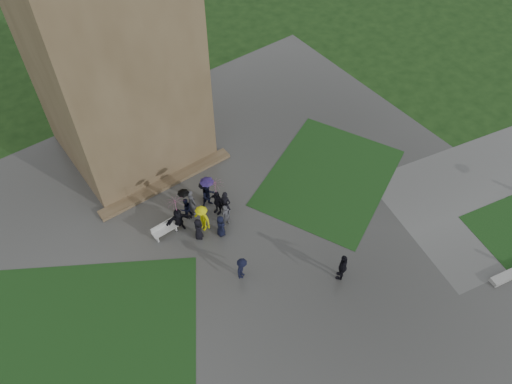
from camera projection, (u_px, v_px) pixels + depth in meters
ground at (271, 308)px, 25.60m from camera, size 120.00×120.00×0.00m
plaza at (248, 281)px, 26.64m from camera, size 34.00×34.00×0.02m
lawn_inset_left at (83, 342)px, 24.39m from camera, size 14.10×13.46×0.01m
lawn_inset_right at (329, 177)px, 31.49m from camera, size 11.12×10.15×0.01m
tower at (103, 23)px, 26.61m from camera, size 8.00×8.00×18.00m
tower_plinth at (167, 183)px, 31.05m from camera, size 9.00×0.80×0.22m
bench at (165, 229)px, 28.30m from camera, size 1.52×0.51×0.87m
visitor_cluster at (201, 207)px, 28.45m from camera, size 3.90×3.70×2.66m
pedestrian_mid at (242, 268)px, 26.26m from camera, size 1.09×0.94×1.50m
pedestrian_near at (343, 267)px, 26.07m from camera, size 1.30×1.19×1.94m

